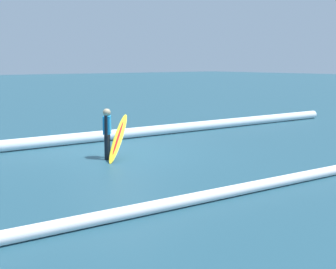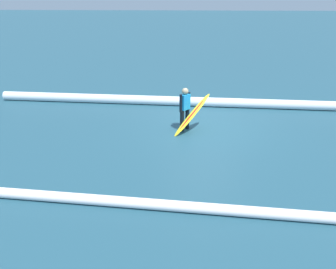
% 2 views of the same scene
% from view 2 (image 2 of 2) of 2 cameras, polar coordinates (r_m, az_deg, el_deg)
% --- Properties ---
extents(ground_plane, '(181.16, 181.16, 0.00)m').
position_cam_2_polar(ground_plane, '(12.49, 5.87, 1.17)').
color(ground_plane, '#234E5F').
extents(surfer, '(0.37, 0.48, 1.46)m').
position_cam_2_polar(surfer, '(11.96, 2.73, 4.49)').
color(surfer, black).
rests_on(surfer, ground_plane).
extents(surfboard, '(1.31, 1.12, 1.25)m').
position_cam_2_polar(surfboard, '(11.83, 3.90, 3.19)').
color(surfboard, yellow).
rests_on(surfboard, ground_plane).
extents(wave_crest_foreground, '(21.18, 1.49, 0.38)m').
position_cam_2_polar(wave_crest_foreground, '(14.91, 13.05, 4.90)').
color(wave_crest_foreground, white).
rests_on(wave_crest_foreground, ground_plane).
extents(wave_crest_midground, '(24.88, 2.19, 0.24)m').
position_cam_2_polar(wave_crest_midground, '(7.73, 6.44, -11.73)').
color(wave_crest_midground, white).
rests_on(wave_crest_midground, ground_plane).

